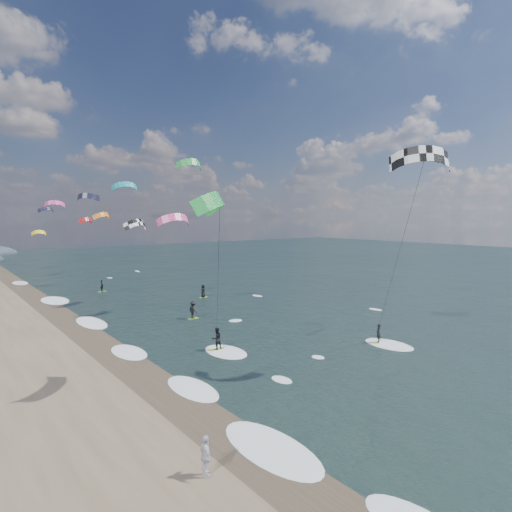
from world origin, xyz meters
TOP-DOWN VIEW (x-y plane):
  - ground at (0.00, 0.00)m, footprint 260.00×260.00m
  - wet_sand_strip at (-12.00, 10.00)m, footprint 3.00×240.00m
  - kitesurfer_near_a at (2.99, -0.00)m, footprint 7.55×9.17m
  - kitesurfer_near_b at (-7.70, 7.08)m, footprint 6.92×9.25m
  - far_kitesurfers at (-0.16, 27.35)m, footprint 9.90×22.21m
  - bg_kite_field at (-0.49, 55.18)m, footprint 10.71×68.25m
  - shoreline_surf at (-10.80, 14.75)m, footprint 2.40×79.40m
  - beach_walker at (-14.41, -1.98)m, footprint 0.60×1.04m

SIDE VIEW (x-z plane):
  - ground at x=0.00m, z-range 0.00..0.00m
  - shoreline_surf at x=-10.80m, z-range -0.06..0.06m
  - wet_sand_strip at x=-12.00m, z-range 0.00..0.01m
  - beach_walker at x=-14.41m, z-range 0.00..1.67m
  - far_kitesurfers at x=-0.16m, z-range -0.03..1.77m
  - kitesurfer_near_b at x=-7.70m, z-range 1.68..14.16m
  - kitesurfer_near_a at x=2.99m, z-range 3.47..18.65m
  - bg_kite_field at x=-0.49m, z-range 6.52..17.31m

